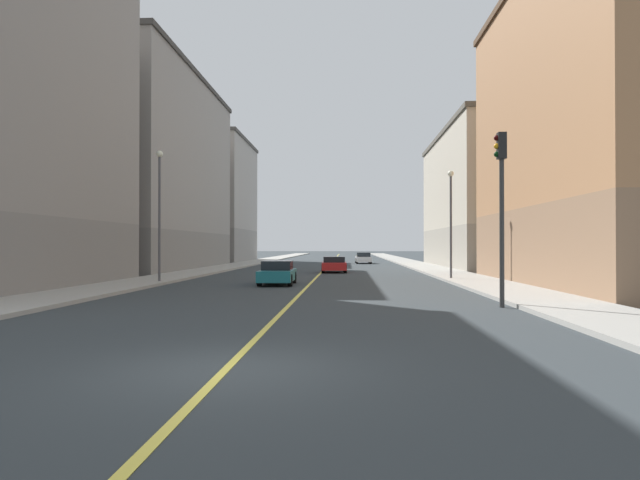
# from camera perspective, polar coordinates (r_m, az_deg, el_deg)

# --- Properties ---
(ground_plane) EXTENTS (400.00, 400.00, 0.00)m
(ground_plane) POSITION_cam_1_polar(r_m,az_deg,el_deg) (9.87, -9.54, -12.88)
(ground_plane) COLOR #303639
(ground_plane) RESTS_ON ground
(sidewalk_left) EXTENTS (3.37, 168.00, 0.15)m
(sidewalk_left) POSITION_cam_1_polar(r_m,az_deg,el_deg) (58.91, 9.99, -2.53)
(sidewalk_left) COLOR #9E9B93
(sidewalk_left) RESTS_ON ground
(sidewalk_right) EXTENTS (3.37, 168.00, 0.15)m
(sidewalk_right) POSITION_cam_1_polar(r_m,az_deg,el_deg) (59.57, -8.26, -2.51)
(sidewalk_right) COLOR #9E9B93
(sidewalk_right) RESTS_ON ground
(lane_center_stripe) EXTENTS (0.16, 154.00, 0.01)m
(lane_center_stripe) POSITION_cam_1_polar(r_m,az_deg,el_deg) (58.49, 0.81, -2.62)
(lane_center_stripe) COLOR #E5D14C
(lane_center_stripe) RESTS_ON ground
(building_left_near) EXTENTS (11.83, 20.67, 16.48)m
(building_left_near) POSITION_cam_1_polar(r_m,az_deg,el_deg) (33.54, 29.41, 10.06)
(building_left_near) COLOR #8F6B4F
(building_left_near) RESTS_ON ground
(building_left_mid) EXTENTS (11.83, 24.38, 13.04)m
(building_left_mid) POSITION_cam_1_polar(r_m,az_deg,el_deg) (56.99, 17.89, 3.91)
(building_left_mid) COLOR #9D9688
(building_left_mid) RESTS_ON ground
(building_right_midblock) EXTENTS (11.83, 25.43, 17.33)m
(building_right_midblock) POSITION_cam_1_polar(r_m,az_deg,el_deg) (53.25, -18.10, 6.55)
(building_right_midblock) COLOR slate
(building_right_midblock) RESTS_ON ground
(building_right_distant) EXTENTS (11.83, 16.72, 15.92)m
(building_right_distant) POSITION_cam_1_polar(r_m,az_deg,el_deg) (75.20, -11.76, 3.92)
(building_right_distant) COLOR gray
(building_right_distant) RESTS_ON ground
(traffic_light_left_near) EXTENTS (0.40, 0.32, 5.96)m
(traffic_light_left_near) POSITION_cam_1_polar(r_m,az_deg,el_deg) (20.09, 17.95, 4.47)
(traffic_light_left_near) COLOR #2D2D2D
(traffic_light_left_near) RESTS_ON ground
(street_lamp_left_near) EXTENTS (0.36, 0.36, 6.49)m
(street_lamp_left_near) POSITION_cam_1_polar(r_m,az_deg,el_deg) (34.82, 13.17, 2.79)
(street_lamp_left_near) COLOR #4C4C51
(street_lamp_left_near) RESTS_ON ground
(street_lamp_right_near) EXTENTS (0.36, 0.36, 7.20)m
(street_lamp_right_near) POSITION_cam_1_polar(r_m,az_deg,el_deg) (32.18, -16.01, 3.73)
(street_lamp_right_near) COLOR #4C4C51
(street_lamp_right_near) RESTS_ON ground
(car_teal) EXTENTS (1.84, 4.01, 1.29)m
(car_teal) POSITION_cam_1_polar(r_m,az_deg,el_deg) (30.21, -4.35, -3.37)
(car_teal) COLOR #196670
(car_teal) RESTS_ON ground
(car_red) EXTENTS (2.00, 4.18, 1.24)m
(car_red) POSITION_cam_1_polar(r_m,az_deg,el_deg) (43.95, 1.45, -2.52)
(car_red) COLOR red
(car_red) RESTS_ON ground
(car_white) EXTENTS (1.89, 4.53, 1.30)m
(car_white) POSITION_cam_1_polar(r_m,az_deg,el_deg) (66.03, 4.43, -1.85)
(car_white) COLOR white
(car_white) RESTS_ON ground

